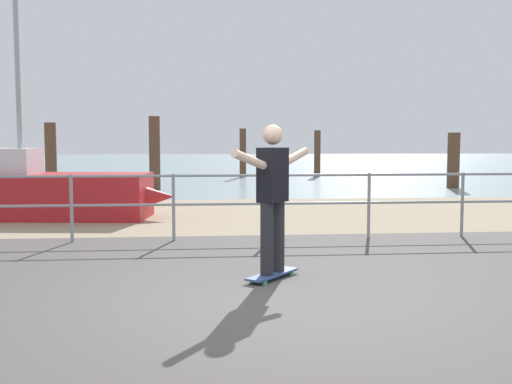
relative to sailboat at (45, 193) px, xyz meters
name	(u,v)px	position (x,y,z in m)	size (l,w,h in m)	color
ground_plane	(280,335)	(3.70, -7.58, -0.53)	(24.00, 10.00, 0.04)	#514C49
beach_strip	(230,214)	(3.70, 0.42, -0.53)	(24.00, 6.00, 0.04)	tan
sea_surface	(209,163)	(3.70, 28.42, -0.53)	(72.00, 50.00, 0.04)	#849EA3
railing_fence	(123,197)	(1.89, -2.98, 0.17)	(13.83, 0.05, 1.05)	gray
sailboat	(45,193)	(0.00, 0.00, 0.00)	(5.04, 1.90, 5.82)	#B21E23
skateboard	(272,274)	(3.87, -5.68, -0.46)	(0.67, 0.74, 0.08)	#334C8C
skateboarder	(273,190)	(3.87, -5.68, 0.49)	(0.99, 1.17, 1.65)	#26262B
groyne_post_0	(51,157)	(-1.47, 6.80, 0.52)	(0.35, 0.35, 2.09)	#513826
groyne_post_1	(155,154)	(1.70, 6.50, 0.61)	(0.34, 0.34, 2.28)	#513826
groyne_post_2	(243,153)	(4.86, 12.99, 0.49)	(0.27, 0.27, 2.03)	#513826
groyne_post_3	(317,154)	(8.03, 13.09, 0.46)	(0.27, 0.27, 1.96)	#513826
groyne_post_4	(453,161)	(11.19, 6.56, 0.37)	(0.39, 0.39, 1.80)	#513826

